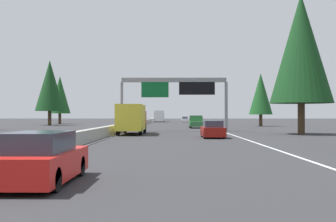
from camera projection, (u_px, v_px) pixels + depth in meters
name	position (u px, v px, depth m)	size (l,w,h in m)	color
ground_plane	(135.00, 128.00, 63.25)	(320.00, 320.00, 0.00)	#2D2D30
median_barrier	(143.00, 122.00, 83.25)	(180.00, 0.56, 0.90)	#9E9B93
shoulder_stripe_right	(206.00, 126.00, 73.11)	(160.00, 0.16, 0.01)	silver
shoulder_stripe_median	(142.00, 126.00, 73.24)	(160.00, 0.16, 0.01)	silver
sign_gantry_overhead	(175.00, 89.00, 48.76)	(0.50, 12.68, 6.31)	gray
sedan_near_center	(40.00, 159.00, 11.74)	(4.40, 1.80, 1.47)	red
sedan_far_center	(213.00, 130.00, 35.22)	(4.40, 1.80, 1.47)	maroon
pickup_mid_left	(196.00, 122.00, 61.97)	(5.60, 2.00, 1.86)	#2D6B38
bus_far_right	(159.00, 116.00, 116.09)	(11.50, 2.55, 3.10)	white
sedan_mid_right	(185.00, 119.00, 113.81)	(4.40, 1.80, 1.47)	white
box_truck_distant_b	(132.00, 118.00, 41.58)	(8.50, 2.40, 2.95)	gold
conifer_right_near	(301.00, 49.00, 41.76)	(6.25, 6.25, 14.21)	#4C3823
conifer_right_mid	(261.00, 94.00, 71.58)	(4.04, 4.04, 9.17)	#4C3823
conifer_left_mid	(50.00, 86.00, 77.72)	(5.38, 5.38, 12.22)	#4C3823
conifer_left_far	(60.00, 95.00, 89.82)	(4.56, 4.56, 10.36)	#4C3823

